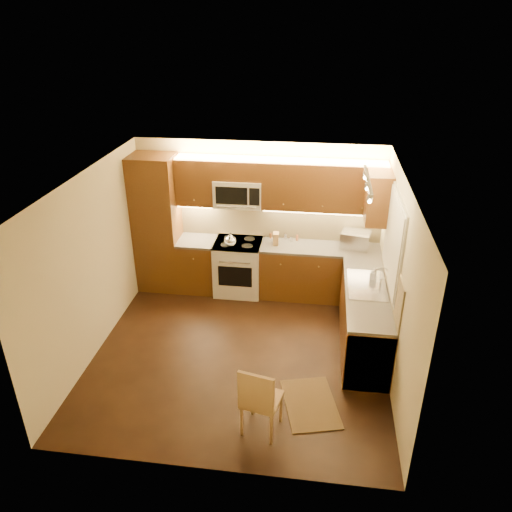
# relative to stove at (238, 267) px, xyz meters

# --- Properties ---
(floor) EXTENTS (4.00, 4.00, 0.01)m
(floor) POSITION_rel_stove_xyz_m (0.30, -1.68, -0.46)
(floor) COLOR black
(floor) RESTS_ON ground
(ceiling) EXTENTS (4.00, 4.00, 0.01)m
(ceiling) POSITION_rel_stove_xyz_m (0.30, -1.68, 2.04)
(ceiling) COLOR beige
(ceiling) RESTS_ON ground
(wall_back) EXTENTS (4.00, 0.01, 2.50)m
(wall_back) POSITION_rel_stove_xyz_m (0.30, 0.32, 0.79)
(wall_back) COLOR beige
(wall_back) RESTS_ON ground
(wall_front) EXTENTS (4.00, 0.01, 2.50)m
(wall_front) POSITION_rel_stove_xyz_m (0.30, -3.67, 0.79)
(wall_front) COLOR beige
(wall_front) RESTS_ON ground
(wall_left) EXTENTS (0.01, 4.00, 2.50)m
(wall_left) POSITION_rel_stove_xyz_m (-1.70, -1.68, 0.79)
(wall_left) COLOR beige
(wall_left) RESTS_ON ground
(wall_right) EXTENTS (0.01, 4.00, 2.50)m
(wall_right) POSITION_rel_stove_xyz_m (2.30, -1.68, 0.79)
(wall_right) COLOR beige
(wall_right) RESTS_ON ground
(pantry) EXTENTS (0.70, 0.60, 2.30)m
(pantry) POSITION_rel_stove_xyz_m (-1.35, 0.02, 0.69)
(pantry) COLOR #4F2A11
(pantry) RESTS_ON floor
(base_cab_back_left) EXTENTS (0.62, 0.60, 0.86)m
(base_cab_back_left) POSITION_rel_stove_xyz_m (-0.69, 0.02, -0.03)
(base_cab_back_left) COLOR #4F2A11
(base_cab_back_left) RESTS_ON floor
(counter_back_left) EXTENTS (0.62, 0.60, 0.04)m
(counter_back_left) POSITION_rel_stove_xyz_m (-0.69, 0.02, 0.42)
(counter_back_left) COLOR #34322F
(counter_back_left) RESTS_ON base_cab_back_left
(base_cab_back_right) EXTENTS (1.92, 0.60, 0.86)m
(base_cab_back_right) POSITION_rel_stove_xyz_m (1.34, 0.02, -0.03)
(base_cab_back_right) COLOR #4F2A11
(base_cab_back_right) RESTS_ON floor
(counter_back_right) EXTENTS (1.92, 0.60, 0.04)m
(counter_back_right) POSITION_rel_stove_xyz_m (1.34, 0.02, 0.42)
(counter_back_right) COLOR #34322F
(counter_back_right) RESTS_ON base_cab_back_right
(base_cab_right) EXTENTS (0.60, 2.00, 0.86)m
(base_cab_right) POSITION_rel_stove_xyz_m (2.00, -1.28, -0.03)
(base_cab_right) COLOR #4F2A11
(base_cab_right) RESTS_ON floor
(counter_right) EXTENTS (0.60, 2.00, 0.04)m
(counter_right) POSITION_rel_stove_xyz_m (2.00, -1.28, 0.42)
(counter_right) COLOR #34322F
(counter_right) RESTS_ON base_cab_right
(dishwasher) EXTENTS (0.58, 0.60, 0.84)m
(dishwasher) POSITION_rel_stove_xyz_m (2.00, -1.98, -0.03)
(dishwasher) COLOR silver
(dishwasher) RESTS_ON floor
(backsplash_back) EXTENTS (3.30, 0.02, 0.60)m
(backsplash_back) POSITION_rel_stove_xyz_m (0.65, 0.31, 0.74)
(backsplash_back) COLOR tan
(backsplash_back) RESTS_ON wall_back
(backsplash_right) EXTENTS (0.02, 2.00, 0.60)m
(backsplash_right) POSITION_rel_stove_xyz_m (2.29, -1.28, 0.74)
(backsplash_right) COLOR tan
(backsplash_right) RESTS_ON wall_right
(upper_cab_back_left) EXTENTS (0.62, 0.35, 0.75)m
(upper_cab_back_left) POSITION_rel_stove_xyz_m (-0.69, 0.15, 1.42)
(upper_cab_back_left) COLOR #4F2A11
(upper_cab_back_left) RESTS_ON wall_back
(upper_cab_back_right) EXTENTS (1.92, 0.35, 0.75)m
(upper_cab_back_right) POSITION_rel_stove_xyz_m (1.34, 0.15, 1.42)
(upper_cab_back_right) COLOR #4F2A11
(upper_cab_back_right) RESTS_ON wall_back
(upper_cab_bridge) EXTENTS (0.76, 0.35, 0.31)m
(upper_cab_bridge) POSITION_rel_stove_xyz_m (0.00, 0.15, 1.63)
(upper_cab_bridge) COLOR #4F2A11
(upper_cab_bridge) RESTS_ON wall_back
(upper_cab_right_corner) EXTENTS (0.35, 0.50, 0.75)m
(upper_cab_right_corner) POSITION_rel_stove_xyz_m (2.12, -0.28, 1.42)
(upper_cab_right_corner) COLOR #4F2A11
(upper_cab_right_corner) RESTS_ON wall_right
(stove) EXTENTS (0.76, 0.65, 0.92)m
(stove) POSITION_rel_stove_xyz_m (0.00, 0.00, 0.00)
(stove) COLOR silver
(stove) RESTS_ON floor
(microwave) EXTENTS (0.76, 0.38, 0.44)m
(microwave) POSITION_rel_stove_xyz_m (0.00, 0.14, 1.26)
(microwave) COLOR silver
(microwave) RESTS_ON wall_back
(window_frame) EXTENTS (0.03, 1.44, 1.24)m
(window_frame) POSITION_rel_stove_xyz_m (2.29, -1.12, 1.14)
(window_frame) COLOR silver
(window_frame) RESTS_ON wall_right
(window_blinds) EXTENTS (0.02, 1.36, 1.16)m
(window_blinds) POSITION_rel_stove_xyz_m (2.27, -1.12, 1.14)
(window_blinds) COLOR silver
(window_blinds) RESTS_ON wall_right
(sink) EXTENTS (0.52, 0.86, 0.15)m
(sink) POSITION_rel_stove_xyz_m (2.00, -1.12, 0.52)
(sink) COLOR silver
(sink) RESTS_ON counter_right
(faucet) EXTENTS (0.20, 0.04, 0.30)m
(faucet) POSITION_rel_stove_xyz_m (2.18, -1.12, 0.59)
(faucet) COLOR silver
(faucet) RESTS_ON counter_right
(track_light_bar) EXTENTS (0.04, 1.20, 0.03)m
(track_light_bar) POSITION_rel_stove_xyz_m (1.85, -1.27, 2.00)
(track_light_bar) COLOR silver
(track_light_bar) RESTS_ON ceiling
(kettle) EXTENTS (0.20, 0.20, 0.21)m
(kettle) POSITION_rel_stove_xyz_m (-0.10, -0.14, 0.57)
(kettle) COLOR silver
(kettle) RESTS_ON stove
(toaster_oven) EXTENTS (0.51, 0.42, 0.27)m
(toaster_oven) POSITION_rel_stove_xyz_m (1.89, 0.09, 0.57)
(toaster_oven) COLOR silver
(toaster_oven) RESTS_ON counter_back_right
(knife_block) EXTENTS (0.10, 0.15, 0.20)m
(knife_block) POSITION_rel_stove_xyz_m (0.62, 0.04, 0.54)
(knife_block) COLOR #A5824A
(knife_block) RESTS_ON counter_back_right
(spice_jar_a) EXTENTS (0.05, 0.05, 0.10)m
(spice_jar_a) POSITION_rel_stove_xyz_m (0.76, 0.26, 0.49)
(spice_jar_a) COLOR silver
(spice_jar_a) RESTS_ON counter_back_right
(spice_jar_b) EXTENTS (0.05, 0.05, 0.09)m
(spice_jar_b) POSITION_rel_stove_xyz_m (0.51, 0.26, 0.48)
(spice_jar_b) COLOR brown
(spice_jar_b) RESTS_ON counter_back_right
(spice_jar_c) EXTENTS (0.04, 0.04, 0.09)m
(spice_jar_c) POSITION_rel_stove_xyz_m (0.86, 0.17, 0.48)
(spice_jar_c) COLOR silver
(spice_jar_c) RESTS_ON counter_back_right
(spice_jar_d) EXTENTS (0.04, 0.04, 0.10)m
(spice_jar_d) POSITION_rel_stove_xyz_m (0.95, 0.23, 0.49)
(spice_jar_d) COLOR #AD5D33
(spice_jar_d) RESTS_ON counter_back_right
(soap_bottle) EXTENTS (0.10, 0.10, 0.18)m
(soap_bottle) POSITION_rel_stove_xyz_m (2.09, -0.95, 0.53)
(soap_bottle) COLOR #B2B3B7
(soap_bottle) RESTS_ON counter_right
(rug) EXTENTS (0.81, 1.03, 0.01)m
(rug) POSITION_rel_stove_xyz_m (1.32, -2.58, -0.45)
(rug) COLOR black
(rug) RESTS_ON floor
(dining_chair) EXTENTS (0.49, 0.49, 0.92)m
(dining_chair) POSITION_rel_stove_xyz_m (0.77, -3.04, 0.00)
(dining_chair) COLOR #A5824A
(dining_chair) RESTS_ON floor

